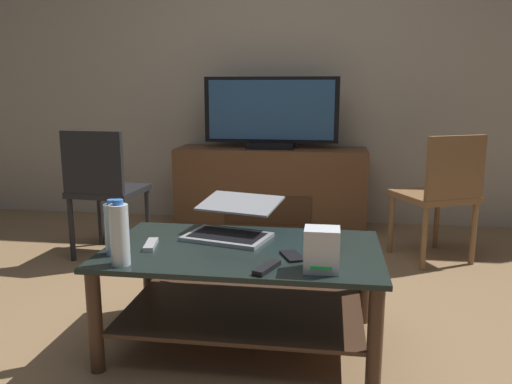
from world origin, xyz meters
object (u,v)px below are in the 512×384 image
object	(u,v)px
router_box	(322,250)
cell_phone	(292,256)
media_cabinet	(271,188)
dining_chair	(441,191)
coffee_table	(243,278)
water_bottle_near	(120,234)
tv_remote	(151,245)
television	(271,115)
side_chair	(103,186)
soundbar_remote	(267,268)
water_bottle_far	(113,229)
laptop	(233,223)

from	to	relation	value
router_box	cell_phone	bearing A→B (deg)	130.72
media_cabinet	dining_chair	world-z (taller)	dining_chair
coffee_table	media_cabinet	bearing A→B (deg)	93.06
water_bottle_near	tv_remote	size ratio (longest dim) A/B	1.66
television	side_chair	bearing A→B (deg)	-137.95
television	tv_remote	world-z (taller)	television
media_cabinet	router_box	xyz separation A→B (m)	(0.46, -2.25, 0.21)
router_box	tv_remote	world-z (taller)	router_box
side_chair	soundbar_remote	world-z (taller)	side_chair
dining_chair	water_bottle_near	world-z (taller)	dining_chair
water_bottle_near	cell_phone	world-z (taller)	water_bottle_near
water_bottle_near	television	bearing A→B (deg)	81.66
water_bottle_near	cell_phone	xyz separation A→B (m)	(0.67, 0.19, -0.12)
water_bottle_near	router_box	bearing A→B (deg)	3.59
water_bottle_far	router_box	bearing A→B (deg)	-4.76
laptop	cell_phone	bearing A→B (deg)	-42.23
water_bottle_near	media_cabinet	bearing A→B (deg)	81.73
water_bottle_far	television	bearing A→B (deg)	79.11
coffee_table	media_cabinet	distance (m)	2.02
dining_chair	soundbar_remote	size ratio (longest dim) A/B	5.38
tv_remote	soundbar_remote	world-z (taller)	same
television	laptop	xyz separation A→B (m)	(0.03, -1.81, -0.42)
laptop	router_box	xyz separation A→B (m)	(0.43, -0.42, 0.02)
coffee_table	water_bottle_far	xyz separation A→B (m)	(-0.52, -0.16, 0.25)
television	router_box	xyz separation A→B (m)	(0.46, -2.22, -0.40)
router_box	water_bottle_near	size ratio (longest dim) A/B	0.63
dining_chair	cell_phone	bearing A→B (deg)	-122.14
television	tv_remote	xyz separation A→B (m)	(-0.30, -2.03, -0.47)
media_cabinet	coffee_table	bearing A→B (deg)	-86.94
water_bottle_near	tv_remote	bearing A→B (deg)	81.40
water_bottle_near	water_bottle_far	size ratio (longest dim) A/B	1.12
media_cabinet	laptop	size ratio (longest dim) A/B	3.28
water_bottle_near	side_chair	bearing A→B (deg)	117.22
television	dining_chair	size ratio (longest dim) A/B	1.26
laptop	water_bottle_far	distance (m)	0.56
water_bottle_far	dining_chair	bearing A→B (deg)	41.97
dining_chair	router_box	size ratio (longest dim) A/B	5.12
cell_phone	media_cabinet	bearing A→B (deg)	75.43
dining_chair	water_bottle_near	distance (m)	2.21
coffee_table	dining_chair	xyz separation A→B (m)	(1.10, 1.30, 0.17)
water_bottle_far	cell_phone	world-z (taller)	water_bottle_far
router_box	water_bottle_far	bearing A→B (deg)	175.24
dining_chair	water_bottle_far	world-z (taller)	dining_chair
laptop	water_bottle_near	xyz separation A→B (m)	(-0.36, -0.47, 0.06)
coffee_table	dining_chair	world-z (taller)	dining_chair
water_bottle_near	soundbar_remote	xyz separation A→B (m)	(0.58, 0.02, -0.12)
side_chair	water_bottle_near	xyz separation A→B (m)	(0.69, -1.35, 0.08)
media_cabinet	dining_chair	size ratio (longest dim) A/B	1.80
television	side_chair	xyz separation A→B (m)	(-1.03, -0.93, -0.44)
television	media_cabinet	bearing A→B (deg)	90.00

